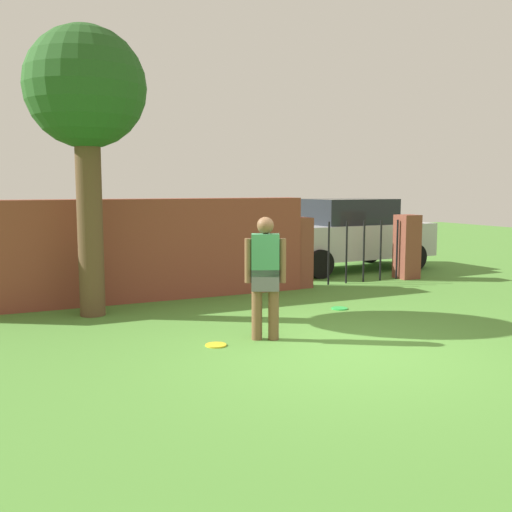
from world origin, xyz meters
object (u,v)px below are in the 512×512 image
object	(u,v)px
person	(265,272)
frisbee_green	(339,308)
tree	(86,97)
frisbee_yellow	(216,345)
car	(347,234)

from	to	relation	value
person	frisbee_green	distance (m)	2.48
tree	frisbee_yellow	world-z (taller)	tree
car	frisbee_yellow	bearing A→B (deg)	-139.31
frisbee_green	tree	bearing A→B (deg)	161.64
person	frisbee_green	bearing A→B (deg)	-122.62
tree	frisbee_yellow	size ratio (longest dim) A/B	16.31
tree	frisbee_green	distance (m)	5.19
car	frisbee_yellow	world-z (taller)	car
tree	car	world-z (taller)	tree
person	car	distance (m)	6.90
person	tree	bearing A→B (deg)	-28.35
frisbee_green	person	bearing A→B (deg)	-148.14
tree	frisbee_yellow	bearing A→B (deg)	-66.11
car	frisbee_yellow	xyz separation A→B (m)	(-5.39, -5.08, -0.85)
tree	car	distance (m)	7.43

